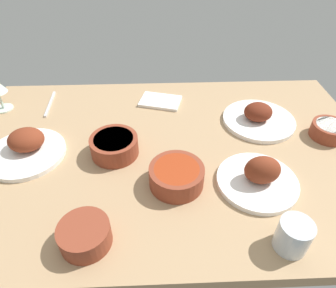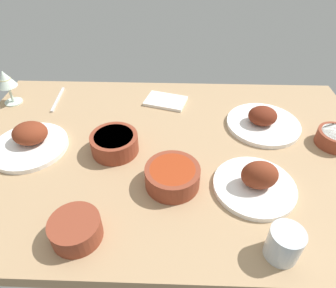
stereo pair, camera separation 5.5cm
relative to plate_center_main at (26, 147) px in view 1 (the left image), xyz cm
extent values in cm
cube|color=tan|center=(45.88, 0.44, -4.58)|extent=(140.00, 90.00, 4.00)
cylinder|color=white|center=(-0.18, -0.92, -1.78)|extent=(24.85, 24.85, 1.60)
ellipsoid|color=maroon|center=(0.23, 1.14, 2.20)|extent=(11.44, 10.09, 6.92)
cylinder|color=white|center=(80.21, 14.22, -1.78)|extent=(26.33, 26.33, 1.60)
ellipsoid|color=#602314|center=(79.21, 13.99, 2.07)|extent=(10.16, 8.72, 6.64)
cylinder|color=white|center=(71.27, -16.22, -1.78)|extent=(23.57, 23.57, 1.60)
ellipsoid|color=maroon|center=(71.85, -16.28, 2.99)|extent=(10.25, 7.32, 8.64)
cylinder|color=brown|center=(28.55, -1.17, 0.57)|extent=(15.36, 15.36, 6.30)
cylinder|color=#DBCC7A|center=(28.55, -1.17, 3.22)|extent=(12.59, 12.59, 1.00)
cylinder|color=brown|center=(24.66, -33.45, 0.35)|extent=(12.56, 12.56, 5.86)
cylinder|color=brown|center=(24.66, -33.45, 2.78)|extent=(10.30, 10.30, 1.00)
cylinder|color=brown|center=(101.87, 4.79, -0.04)|extent=(12.10, 12.10, 5.07)
cylinder|color=white|center=(101.87, 4.79, 1.99)|extent=(9.92, 9.92, 1.00)
cylinder|color=brown|center=(47.69, -15.28, 0.53)|extent=(15.87, 15.87, 6.22)
cylinder|color=#9E3314|center=(47.69, -15.28, 3.14)|extent=(13.01, 13.01, 1.00)
cylinder|color=silver|center=(-18.10, 27.07, -2.33)|extent=(7.00, 7.00, 0.50)
cylinder|color=silver|center=(-18.10, 27.07, 1.42)|extent=(1.00, 1.00, 7.00)
cylinder|color=silver|center=(73.57, -36.47, 1.66)|extent=(7.92, 7.92, 8.47)
cube|color=white|center=(43.94, 29.25, -1.98)|extent=(18.28, 14.65, 1.20)
cube|color=silver|center=(-0.64, 29.46, -2.18)|extent=(1.88, 18.30, 0.80)
camera|label=1|loc=(42.85, -73.90, 62.25)|focal=31.57mm
camera|label=2|loc=(48.40, -73.92, 62.25)|focal=31.57mm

